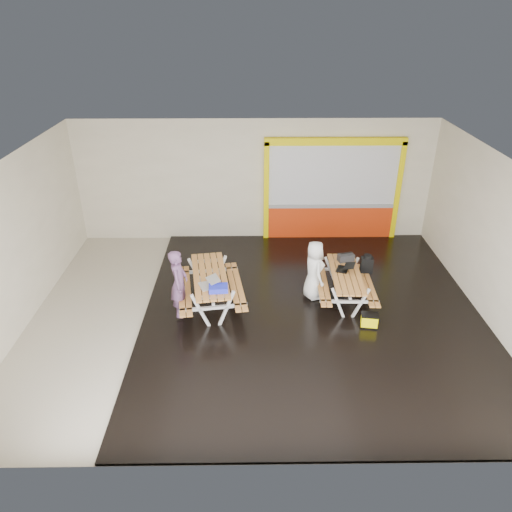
{
  "coord_description": "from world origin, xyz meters",
  "views": [
    {
      "loc": [
        -0.12,
        -8.93,
        6.2
      ],
      "look_at": [
        0.0,
        0.9,
        1.0
      ],
      "focal_mm": 33.57,
      "sensor_mm": 36.0,
      "label": 1
    }
  ],
  "objects_px": {
    "picnic_table_left": "(210,282)",
    "person_right": "(314,270)",
    "laptop_left": "(209,284)",
    "laptop_right": "(345,268)",
    "blue_pouch": "(218,288)",
    "picnic_table_right": "(345,280)",
    "dark_case": "(334,297)",
    "person_left": "(179,283)",
    "backpack": "(367,264)",
    "fluke_bag": "(369,321)",
    "toolbox": "(346,258)"
  },
  "relations": [
    {
      "from": "picnic_table_right",
      "to": "laptop_right",
      "type": "bearing_deg",
      "value": 92.73
    },
    {
      "from": "laptop_right",
      "to": "toolbox",
      "type": "relative_size",
      "value": 1.19
    },
    {
      "from": "person_left",
      "to": "laptop_left",
      "type": "height_order",
      "value": "person_left"
    },
    {
      "from": "person_left",
      "to": "blue_pouch",
      "type": "height_order",
      "value": "person_left"
    },
    {
      "from": "picnic_table_left",
      "to": "picnic_table_right",
      "type": "height_order",
      "value": "picnic_table_left"
    },
    {
      "from": "picnic_table_right",
      "to": "backpack",
      "type": "relative_size",
      "value": 4.06
    },
    {
      "from": "laptop_right",
      "to": "dark_case",
      "type": "relative_size",
      "value": 1.19
    },
    {
      "from": "person_right",
      "to": "backpack",
      "type": "distance_m",
      "value": 1.4
    },
    {
      "from": "picnic_table_left",
      "to": "person_right",
      "type": "distance_m",
      "value": 2.39
    },
    {
      "from": "backpack",
      "to": "laptop_right",
      "type": "bearing_deg",
      "value": -146.18
    },
    {
      "from": "toolbox",
      "to": "laptop_right",
      "type": "bearing_deg",
      "value": -102.41
    },
    {
      "from": "picnic_table_left",
      "to": "dark_case",
      "type": "relative_size",
      "value": 5.52
    },
    {
      "from": "person_left",
      "to": "fluke_bag",
      "type": "relative_size",
      "value": 3.94
    },
    {
      "from": "person_left",
      "to": "person_right",
      "type": "bearing_deg",
      "value": -73.36
    },
    {
      "from": "picnic_table_right",
      "to": "dark_case",
      "type": "bearing_deg",
      "value": -168.2
    },
    {
      "from": "laptop_left",
      "to": "toolbox",
      "type": "relative_size",
      "value": 1.25
    },
    {
      "from": "laptop_left",
      "to": "laptop_right",
      "type": "xyz_separation_m",
      "value": [
        3.07,
        0.8,
        -0.09
      ]
    },
    {
      "from": "blue_pouch",
      "to": "toolbox",
      "type": "bearing_deg",
      "value": 26.11
    },
    {
      "from": "laptop_right",
      "to": "dark_case",
      "type": "height_order",
      "value": "laptop_right"
    },
    {
      "from": "person_right",
      "to": "laptop_right",
      "type": "relative_size",
      "value": 2.86
    },
    {
      "from": "person_right",
      "to": "dark_case",
      "type": "distance_m",
      "value": 0.84
    },
    {
      "from": "laptop_left",
      "to": "laptop_right",
      "type": "relative_size",
      "value": 1.05
    },
    {
      "from": "dark_case",
      "to": "picnic_table_right",
      "type": "bearing_deg",
      "value": 11.8
    },
    {
      "from": "laptop_left",
      "to": "backpack",
      "type": "distance_m",
      "value": 3.88
    },
    {
      "from": "backpack",
      "to": "person_right",
      "type": "bearing_deg",
      "value": -160.86
    },
    {
      "from": "laptop_right",
      "to": "blue_pouch",
      "type": "height_order",
      "value": "blue_pouch"
    },
    {
      "from": "person_left",
      "to": "toolbox",
      "type": "bearing_deg",
      "value": -69.0
    },
    {
      "from": "person_right",
      "to": "backpack",
      "type": "relative_size",
      "value": 2.99
    },
    {
      "from": "toolbox",
      "to": "fluke_bag",
      "type": "distance_m",
      "value": 1.81
    },
    {
      "from": "picnic_table_right",
      "to": "person_right",
      "type": "bearing_deg",
      "value": 173.5
    },
    {
      "from": "blue_pouch",
      "to": "laptop_right",
      "type": "bearing_deg",
      "value": 19.29
    },
    {
      "from": "laptop_right",
      "to": "blue_pouch",
      "type": "bearing_deg",
      "value": -160.71
    },
    {
      "from": "person_left",
      "to": "person_right",
      "type": "distance_m",
      "value": 3.08
    },
    {
      "from": "person_right",
      "to": "backpack",
      "type": "xyz_separation_m",
      "value": [
        1.32,
        0.46,
        -0.1
      ]
    },
    {
      "from": "blue_pouch",
      "to": "person_left",
      "type": "bearing_deg",
      "value": 163.92
    },
    {
      "from": "laptop_left",
      "to": "blue_pouch",
      "type": "xyz_separation_m",
      "value": [
        0.22,
        -0.2,
        0.0
      ]
    },
    {
      "from": "person_left",
      "to": "laptop_left",
      "type": "bearing_deg",
      "value": -91.12
    },
    {
      "from": "backpack",
      "to": "blue_pouch",
      "type": "bearing_deg",
      "value": -157.9
    },
    {
      "from": "laptop_right",
      "to": "fluke_bag",
      "type": "xyz_separation_m",
      "value": [
        0.36,
        -1.22,
        -0.61
      ]
    },
    {
      "from": "picnic_table_left",
      "to": "fluke_bag",
      "type": "distance_m",
      "value": 3.59
    },
    {
      "from": "blue_pouch",
      "to": "fluke_bag",
      "type": "height_order",
      "value": "blue_pouch"
    },
    {
      "from": "person_right",
      "to": "toolbox",
      "type": "height_order",
      "value": "person_right"
    },
    {
      "from": "laptop_right",
      "to": "person_right",
      "type": "bearing_deg",
      "value": -175.76
    },
    {
      "from": "person_left",
      "to": "blue_pouch",
      "type": "bearing_deg",
      "value": -102.54
    },
    {
      "from": "person_right",
      "to": "toolbox",
      "type": "xyz_separation_m",
      "value": [
        0.82,
        0.5,
        0.05
      ]
    },
    {
      "from": "person_right",
      "to": "fluke_bag",
      "type": "distance_m",
      "value": 1.69
    },
    {
      "from": "person_left",
      "to": "backpack",
      "type": "distance_m",
      "value": 4.48
    },
    {
      "from": "backpack",
      "to": "dark_case",
      "type": "bearing_deg",
      "value": -144.51
    },
    {
      "from": "person_left",
      "to": "laptop_right",
      "type": "xyz_separation_m",
      "value": [
        3.71,
        0.75,
        -0.07
      ]
    },
    {
      "from": "person_right",
      "to": "blue_pouch",
      "type": "distance_m",
      "value": 2.34
    }
  ]
}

